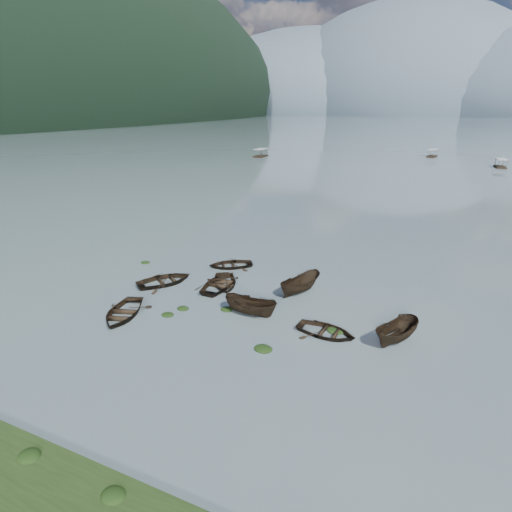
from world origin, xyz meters
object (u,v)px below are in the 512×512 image
at_px(rowboat_3, 221,287).
at_px(rowboat_0, 123,316).
at_px(pontoon_centre, 432,157).
at_px(pontoon_left, 261,157).

bearing_deg(rowboat_3, rowboat_0, 61.06).
bearing_deg(rowboat_0, rowboat_3, 43.55).
relative_size(rowboat_0, pontoon_centre, 0.83).
bearing_deg(pontoon_centre, rowboat_3, -88.51).
bearing_deg(rowboat_3, pontoon_left, -68.57).
bearing_deg(pontoon_centre, rowboat_0, -90.05).
relative_size(pontoon_left, pontoon_centre, 1.06).
distance_m(rowboat_3, pontoon_centre, 115.87).
bearing_deg(rowboat_3, pontoon_centre, -97.14).
xyz_separation_m(rowboat_3, pontoon_centre, (15.47, 114.83, 0.00)).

